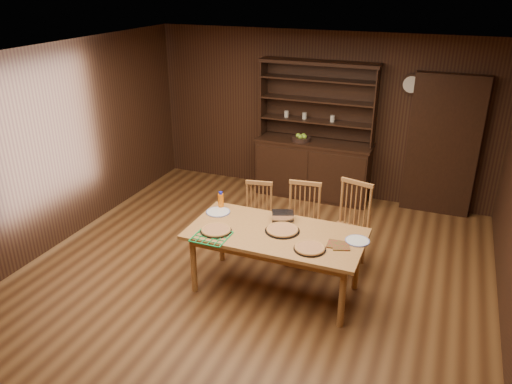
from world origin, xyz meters
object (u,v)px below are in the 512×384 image
at_px(china_hutch, 313,161).
at_px(chair_center, 303,220).
at_px(dining_table, 276,238).
at_px(chair_right, 351,221).
at_px(juice_bottle, 221,200).
at_px(chair_left, 258,214).

xyz_separation_m(china_hutch, chair_center, (0.42, -1.98, -0.05)).
xyz_separation_m(dining_table, chair_center, (0.08, 0.78, -0.12)).
bearing_deg(chair_center, dining_table, -102.62).
xyz_separation_m(chair_center, chair_right, (0.57, 0.14, 0.03)).
relative_size(chair_right, juice_bottle, 5.12).
distance_m(chair_center, chair_right, 0.59).
relative_size(dining_table, chair_center, 1.87).
bearing_deg(juice_bottle, chair_right, 21.00).
relative_size(china_hutch, chair_right, 2.01).
bearing_deg(china_hutch, chair_right, -61.59).
height_order(china_hutch, dining_table, china_hutch).
xyz_separation_m(china_hutch, chair_left, (-0.21, -1.90, -0.11)).
height_order(china_hutch, chair_left, china_hutch).
xyz_separation_m(dining_table, chair_left, (-0.56, 0.85, -0.19)).
bearing_deg(dining_table, chair_center, 84.30).
bearing_deg(chair_left, chair_center, -17.13).
relative_size(chair_left, chair_right, 0.85).
relative_size(chair_left, juice_bottle, 4.33).
height_order(chair_center, chair_right, chair_right).
xyz_separation_m(chair_center, juice_bottle, (-0.91, -0.43, 0.30)).
relative_size(china_hutch, chair_center, 2.10).
xyz_separation_m(dining_table, chair_right, (0.65, 0.92, -0.10)).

